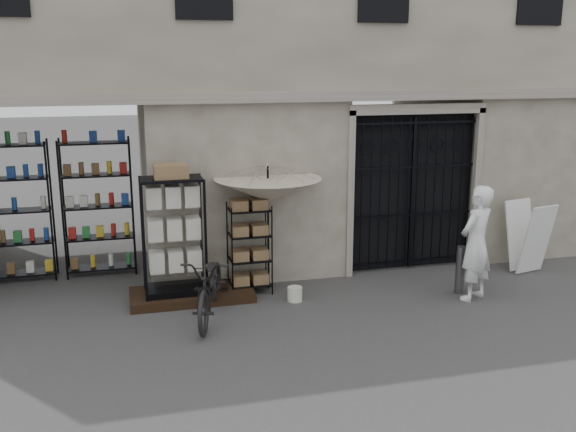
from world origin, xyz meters
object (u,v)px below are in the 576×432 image
object	(u,v)px
wire_rack	(249,249)
display_cabinet	(174,242)
bicycle	(212,318)
shopkeeper	(472,298)
market_umbrella	(268,184)
white_bucket	(295,294)
steel_bollard	(460,270)
easel_sign	(528,237)

from	to	relation	value
wire_rack	display_cabinet	bearing A→B (deg)	163.73
bicycle	shopkeeper	xyz separation A→B (m)	(4.29, -0.27, 0.00)
display_cabinet	market_umbrella	size ratio (longest dim) A/B	0.80
white_bucket	bicycle	distance (m)	1.47
wire_rack	steel_bollard	world-z (taller)	wire_rack
display_cabinet	shopkeeper	size ratio (longest dim) A/B	1.08
white_bucket	bicycle	world-z (taller)	bicycle
bicycle	wire_rack	bearing A→B (deg)	67.42
display_cabinet	easel_sign	world-z (taller)	display_cabinet
shopkeeper	steel_bollard	bearing A→B (deg)	-101.95
wire_rack	shopkeeper	distance (m)	3.79
bicycle	easel_sign	world-z (taller)	easel_sign
bicycle	steel_bollard	distance (m)	4.22
wire_rack	shopkeeper	size ratio (longest dim) A/B	0.80
bicycle	easel_sign	size ratio (longest dim) A/B	1.53
wire_rack	market_umbrella	xyz separation A→B (m)	(0.34, 0.07, 1.09)
white_bucket	steel_bollard	xyz separation A→B (m)	(2.78, -0.35, 0.29)
shopkeeper	easel_sign	bearing A→B (deg)	-177.96
bicycle	steel_bollard	xyz separation A→B (m)	(4.20, 0.02, 0.41)
wire_rack	shopkeeper	world-z (taller)	wire_rack
market_umbrella	steel_bollard	size ratio (longest dim) A/B	3.12
display_cabinet	wire_rack	bearing A→B (deg)	0.88
wire_rack	bicycle	size ratio (longest dim) A/B	0.77
wire_rack	market_umbrella	world-z (taller)	market_umbrella
wire_rack	easel_sign	world-z (taller)	wire_rack
white_bucket	display_cabinet	bearing A→B (deg)	165.86
white_bucket	shopkeeper	distance (m)	2.94
wire_rack	easel_sign	xyz separation A→B (m)	(5.19, -0.25, -0.08)
steel_bollard	display_cabinet	bearing A→B (deg)	170.00
steel_bollard	shopkeeper	world-z (taller)	steel_bollard
market_umbrella	shopkeeper	size ratio (longest dim) A/B	1.34
shopkeeper	display_cabinet	bearing A→B (deg)	-41.72
wire_rack	steel_bollard	distance (m)	3.56
wire_rack	white_bucket	world-z (taller)	wire_rack
bicycle	white_bucket	bearing A→B (deg)	30.86
bicycle	steel_bollard	bearing A→B (deg)	16.55
wire_rack	market_umbrella	size ratio (longest dim) A/B	0.60
steel_bollard	white_bucket	bearing A→B (deg)	172.85
wire_rack	white_bucket	bearing A→B (deg)	-67.40
market_umbrella	display_cabinet	bearing A→B (deg)	-172.38
display_cabinet	easel_sign	distance (m)	6.45
shopkeeper	bicycle	bearing A→B (deg)	-32.16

